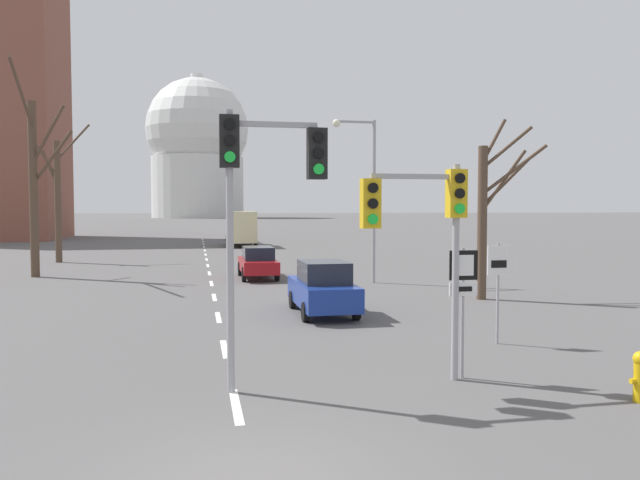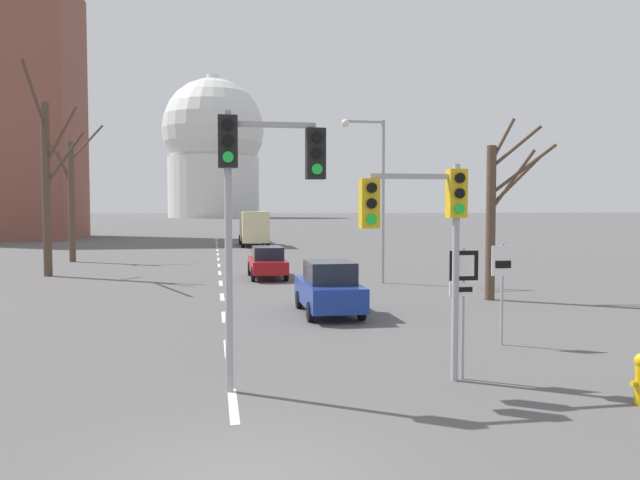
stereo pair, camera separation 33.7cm
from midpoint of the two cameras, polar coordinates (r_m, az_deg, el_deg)
name	(u,v)px [view 1 (the left image)]	position (r m, az deg, el deg)	size (l,w,h in m)	color
lane_stripe_0	(236,406)	(11.38, -8.55, -14.77)	(0.16, 2.00, 0.01)	silver
lane_stripe_1	(225,349)	(15.72, -9.33, -9.79)	(0.16, 2.00, 0.01)	silver
lane_stripe_2	(218,317)	(20.14, -9.76, -6.98)	(0.16, 2.00, 0.01)	silver
lane_stripe_3	(214,297)	(24.58, -10.04, -5.18)	(0.16, 2.00, 0.01)	silver
lane_stripe_4	(211,283)	(29.04, -10.23, -3.93)	(0.16, 2.00, 0.01)	silver
lane_stripe_5	(209,273)	(33.51, -10.36, -3.01)	(0.16, 2.00, 0.01)	silver
lane_stripe_6	(208,266)	(37.99, -10.47, -2.31)	(0.16, 2.00, 0.01)	silver
lane_stripe_7	(207,259)	(42.47, -10.55, -1.76)	(0.16, 2.00, 0.01)	silver
lane_stripe_8	(206,255)	(46.96, -10.62, -1.31)	(0.16, 2.00, 0.01)	silver
lane_stripe_9	(205,250)	(51.45, -10.67, -0.94)	(0.16, 2.00, 0.01)	silver
lane_stripe_10	(204,247)	(55.94, -10.72, -0.64)	(0.16, 2.00, 0.01)	silver
lane_stripe_11	(204,244)	(60.43, -10.76, -0.37)	(0.16, 2.00, 0.01)	silver
lane_stripe_12	(203,242)	(64.92, -10.79, -0.14)	(0.16, 2.00, 0.01)	silver
lane_stripe_13	(203,239)	(69.42, -10.82, 0.05)	(0.16, 2.00, 0.01)	silver
traffic_signal_near_right	(426,218)	(12.42, 8.87, 2.01)	(2.13, 0.34, 4.33)	#9E9EA3
traffic_signal_centre_tall	(260,179)	(11.72, -6.33, 5.52)	(2.01, 0.34, 5.27)	#9E9EA3
route_sign_post	(463,289)	(12.91, 12.22, -4.43)	(0.60, 0.08, 2.66)	#9E9EA3
speed_limit_sign	(498,276)	(16.40, 15.42, -3.18)	(0.60, 0.08, 2.57)	#9E9EA3
street_lamp_right	(366,182)	(28.64, 3.88, 5.28)	(2.02, 0.36, 7.46)	#9E9EA3
sedan_near_left	(258,262)	(30.75, -6.02, -2.02)	(1.74, 4.38, 1.56)	maroon
sedan_near_right	(235,232)	(69.05, -7.89, 0.74)	(1.77, 4.36, 1.63)	#B7B7BC
sedan_mid_centre	(323,288)	(20.31, -0.20, -4.41)	(1.77, 4.18, 1.75)	navy
delivery_truck	(241,227)	(56.60, -7.41, 1.15)	(2.44, 7.20, 3.14)	#333842
bare_tree_left_near	(34,180)	(34.16, -24.93, 4.99)	(2.84, 6.18, 10.08)	brown
bare_tree_right_near	(487,211)	(24.27, 14.66, 2.56)	(2.38, 1.58, 6.81)	brown
bare_tree_left_far	(58,196)	(42.93, -23.08, 3.76)	(3.67, 1.81, 8.99)	brown
capitol_dome	(197,148)	(224.10, -11.18, 8.24)	(35.31, 35.31, 49.87)	silver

